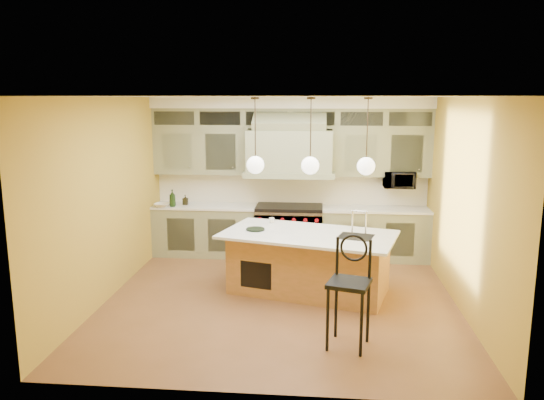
# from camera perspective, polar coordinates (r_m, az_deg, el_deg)

# --- Properties ---
(floor) EXTENTS (5.00, 5.00, 0.00)m
(floor) POSITION_cam_1_polar(r_m,az_deg,el_deg) (7.83, 0.90, -10.69)
(floor) COLOR brown
(floor) RESTS_ON ground
(ceiling) EXTENTS (5.00, 5.00, 0.00)m
(ceiling) POSITION_cam_1_polar(r_m,az_deg,el_deg) (7.27, 0.97, 11.06)
(ceiling) COLOR white
(ceiling) RESTS_ON wall_back
(wall_back) EXTENTS (5.00, 0.00, 5.00)m
(wall_back) POSITION_cam_1_polar(r_m,az_deg,el_deg) (9.87, 2.02, 2.58)
(wall_back) COLOR gold
(wall_back) RESTS_ON ground
(wall_front) EXTENTS (5.00, 0.00, 5.00)m
(wall_front) POSITION_cam_1_polar(r_m,az_deg,el_deg) (5.00, -1.23, -5.75)
(wall_front) COLOR gold
(wall_front) RESTS_ON ground
(wall_left) EXTENTS (0.00, 5.00, 5.00)m
(wall_left) POSITION_cam_1_polar(r_m,az_deg,el_deg) (8.00, -17.24, 0.11)
(wall_left) COLOR gold
(wall_left) RESTS_ON ground
(wall_right) EXTENTS (0.00, 5.00, 5.00)m
(wall_right) POSITION_cam_1_polar(r_m,az_deg,el_deg) (7.65, 19.95, -0.53)
(wall_right) COLOR gold
(wall_right) RESTS_ON ground
(back_cabinetry) EXTENTS (5.00, 0.77, 2.90)m
(back_cabinetry) POSITION_cam_1_polar(r_m,az_deg,el_deg) (9.61, 1.93, 2.23)
(back_cabinetry) COLOR gray
(back_cabinetry) RESTS_ON floor
(range) EXTENTS (1.20, 0.74, 0.96)m
(range) POSITION_cam_1_polar(r_m,az_deg,el_deg) (9.71, 1.86, -3.36)
(range) COLOR silver
(range) RESTS_ON floor
(kitchen_island) EXTENTS (2.76, 1.93, 1.35)m
(kitchen_island) POSITION_cam_1_polar(r_m,az_deg,el_deg) (8.01, 4.02, -6.62)
(kitchen_island) COLOR olive
(kitchen_island) RESTS_ON floor
(counter_stool) EXTENTS (0.57, 0.57, 1.31)m
(counter_stool) POSITION_cam_1_polar(r_m,az_deg,el_deg) (6.29, 8.36, -8.93)
(counter_stool) COLOR black
(counter_stool) RESTS_ON floor
(microwave) EXTENTS (0.54, 0.37, 0.30)m
(microwave) POSITION_cam_1_polar(r_m,az_deg,el_deg) (9.71, 13.50, 2.15)
(microwave) COLOR black
(microwave) RESTS_ON back_cabinetry
(oil_bottle_a) EXTENTS (0.12, 0.13, 0.31)m
(oil_bottle_a) POSITION_cam_1_polar(r_m,az_deg,el_deg) (9.77, -10.66, 0.19)
(oil_bottle_a) COLOR black
(oil_bottle_a) RESTS_ON back_cabinetry
(oil_bottle_b) EXTENTS (0.10, 0.10, 0.19)m
(oil_bottle_b) POSITION_cam_1_polar(r_m,az_deg,el_deg) (9.90, -9.31, 0.02)
(oil_bottle_b) COLOR black
(oil_bottle_b) RESTS_ON back_cabinetry
(fruit_bowl) EXTENTS (0.28, 0.28, 0.07)m
(fruit_bowl) POSITION_cam_1_polar(r_m,az_deg,el_deg) (9.80, -11.75, -0.54)
(fruit_bowl) COLOR white
(fruit_bowl) RESTS_ON back_cabinetry
(cup) EXTENTS (0.10, 0.10, 0.08)m
(cup) POSITION_cam_1_polar(r_m,az_deg,el_deg) (8.45, -0.04, -2.21)
(cup) COLOR white
(cup) RESTS_ON kitchen_island
(pendant_left) EXTENTS (0.26, 0.26, 1.11)m
(pendant_left) POSITION_cam_1_polar(r_m,az_deg,el_deg) (7.75, -1.80, 4.01)
(pendant_left) COLOR #2D2319
(pendant_left) RESTS_ON ceiling
(pendant_center) EXTENTS (0.26, 0.26, 1.11)m
(pendant_center) POSITION_cam_1_polar(r_m,az_deg,el_deg) (7.70, 4.13, 3.94)
(pendant_center) COLOR #2D2319
(pendant_center) RESTS_ON ceiling
(pendant_right) EXTENTS (0.26, 0.26, 1.11)m
(pendant_right) POSITION_cam_1_polar(r_m,az_deg,el_deg) (7.72, 10.09, 3.82)
(pendant_right) COLOR #2D2319
(pendant_right) RESTS_ON ceiling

